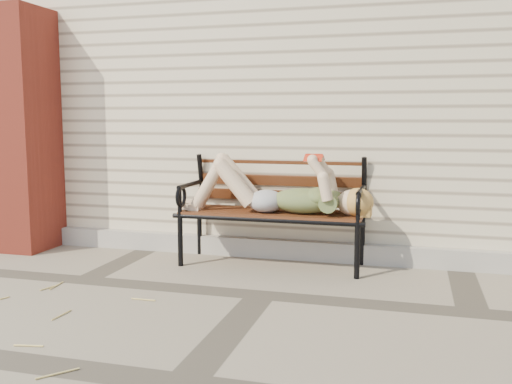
% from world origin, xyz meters
% --- Properties ---
extents(ground, '(80.00, 80.00, 0.00)m').
position_xyz_m(ground, '(0.00, 0.00, 0.00)').
color(ground, gray).
rests_on(ground, ground).
extents(house_wall, '(8.00, 4.00, 3.00)m').
position_xyz_m(house_wall, '(0.00, 3.00, 1.50)').
color(house_wall, beige).
rests_on(house_wall, ground).
extents(foundation_strip, '(8.00, 0.10, 0.15)m').
position_xyz_m(foundation_strip, '(0.00, 0.97, 0.07)').
color(foundation_strip, '#AAA39A').
rests_on(foundation_strip, ground).
extents(brick_pillar, '(0.50, 0.50, 2.00)m').
position_xyz_m(brick_pillar, '(-2.30, 0.75, 1.00)').
color(brick_pillar, '#AD3727').
rests_on(brick_pillar, ground).
extents(garden_bench, '(1.49, 0.59, 0.96)m').
position_xyz_m(garden_bench, '(-0.12, 0.83, 0.54)').
color(garden_bench, black).
rests_on(garden_bench, ground).
extents(reading_woman, '(1.40, 0.32, 0.44)m').
position_xyz_m(reading_woman, '(-0.10, 0.71, 0.57)').
color(reading_woman, '#093044').
rests_on(reading_woman, ground).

